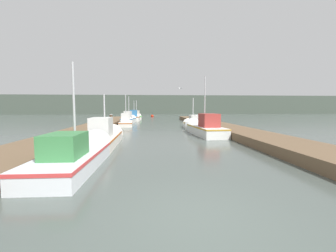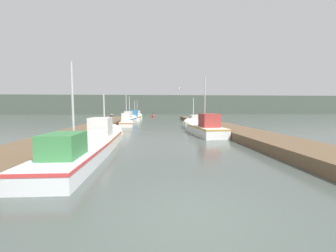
{
  "view_description": "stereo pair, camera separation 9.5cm",
  "coord_description": "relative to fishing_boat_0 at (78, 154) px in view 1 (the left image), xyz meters",
  "views": [
    {
      "loc": [
        -0.83,
        -4.04,
        2.14
      ],
      "look_at": [
        0.56,
        12.84,
        0.71
      ],
      "focal_mm": 24.0,
      "sensor_mm": 36.0,
      "label": 1
    },
    {
      "loc": [
        -0.73,
        -4.04,
        2.14
      ],
      "look_at": [
        0.56,
        12.84,
        0.71
      ],
      "focal_mm": 24.0,
      "sensor_mm": 36.0,
      "label": 2
    }
  ],
  "objects": [
    {
      "name": "fishing_boat_0",
      "position": [
        0.0,
        0.0,
        0.0
      ],
      "size": [
        1.74,
        5.65,
        4.18
      ],
      "rotation": [
        0.0,
        0.0,
        -0.02
      ],
      "color": "silver",
      "rests_on": "ground_plane"
    },
    {
      "name": "fishing_boat_3",
      "position": [
        6.91,
        13.63,
        0.01
      ],
      "size": [
        1.47,
        4.53,
        3.38
      ],
      "rotation": [
        0.0,
        0.0,
        0.03
      ],
      "color": "silver",
      "rests_on": "ground_plane"
    },
    {
      "name": "ground_plane",
      "position": [
        3.46,
        -4.35,
        -0.41
      ],
      "size": [
        200.0,
        200.0,
        0.0
      ],
      "color": "#47514C"
    },
    {
      "name": "fishing_boat_2",
      "position": [
        6.86,
        8.96,
        0.09
      ],
      "size": [
        2.13,
        6.34,
        4.9
      ],
      "rotation": [
        0.0,
        0.0,
        0.08
      ],
      "color": "silver",
      "rests_on": "ground_plane"
    },
    {
      "name": "mooring_piling_1",
      "position": [
        7.88,
        10.96,
        0.08
      ],
      "size": [
        0.37,
        0.37,
        0.97
      ],
      "color": "#473523",
      "rests_on": "ground_plane"
    },
    {
      "name": "fishing_boat_6",
      "position": [
        0.2,
        27.36,
        0.09
      ],
      "size": [
        1.76,
        4.41,
        3.57
      ],
      "rotation": [
        0.0,
        0.0,
        -0.0
      ],
      "color": "silver",
      "rests_on": "ground_plane"
    },
    {
      "name": "distant_shore_ridge",
      "position": [
        3.46,
        66.23,
        2.43
      ],
      "size": [
        120.0,
        16.0,
        5.67
      ],
      "color": "#424C42",
      "rests_on": "ground_plane"
    },
    {
      "name": "fishing_boat_4",
      "position": [
        -0.12,
        18.12,
        -0.0
      ],
      "size": [
        1.79,
        5.93,
        3.99
      ],
      "rotation": [
        0.0,
        0.0,
        0.07
      ],
      "color": "silver",
      "rests_on": "ground_plane"
    },
    {
      "name": "mooring_piling_2",
      "position": [
        -1.29,
        14.92,
        0.3
      ],
      "size": [
        0.33,
        0.33,
        1.4
      ],
      "color": "#473523",
      "rests_on": "ground_plane"
    },
    {
      "name": "fishing_boat_7",
      "position": [
        0.27,
        32.79,
        0.04
      ],
      "size": [
        1.88,
        5.73,
        3.86
      ],
      "rotation": [
        0.0,
        0.0,
        0.02
      ],
      "color": "silver",
      "rests_on": "ground_plane"
    },
    {
      "name": "seagull_lead",
      "position": [
        5.35,
        11.97,
        3.41
      ],
      "size": [
        0.53,
        0.39,
        0.12
      ],
      "rotation": [
        0.0,
        0.0,
        2.58
      ],
      "color": "white"
    },
    {
      "name": "dock_left",
      "position": [
        -2.44,
        11.65,
        -0.16
      ],
      "size": [
        2.74,
        40.0,
        0.49
      ],
      "color": "brown",
      "rests_on": "ground_plane"
    },
    {
      "name": "fishing_boat_1",
      "position": [
        0.11,
        4.6,
        0.06
      ],
      "size": [
        1.48,
        5.9,
        3.23
      ],
      "rotation": [
        0.0,
        0.0,
        0.01
      ],
      "color": "silver",
      "rests_on": "ground_plane"
    },
    {
      "name": "mooring_piling_0",
      "position": [
        8.17,
        11.95,
        0.15
      ],
      "size": [
        0.36,
        0.36,
        1.1
      ],
      "color": "#473523",
      "rests_on": "ground_plane"
    },
    {
      "name": "dock_right",
      "position": [
        9.37,
        11.65,
        -0.16
      ],
      "size": [
        2.74,
        40.0,
        0.49
      ],
      "color": "brown",
      "rests_on": "ground_plane"
    },
    {
      "name": "mooring_piling_3",
      "position": [
        8.13,
        17.66,
        0.13
      ],
      "size": [
        0.28,
        0.28,
        1.06
      ],
      "color": "#473523",
      "rests_on": "ground_plane"
    },
    {
      "name": "fishing_boat_5",
      "position": [
        -0.17,
        22.7,
        0.07
      ],
      "size": [
        1.84,
        4.75,
        3.94
      ],
      "rotation": [
        0.0,
        0.0,
        -0.1
      ],
      "color": "silver",
      "rests_on": "ground_plane"
    },
    {
      "name": "channel_buoy",
      "position": [
        3.22,
        40.92,
        -0.23
      ],
      "size": [
        0.63,
        0.63,
        1.13
      ],
      "color": "red",
      "rests_on": "ground_plane"
    }
  ]
}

